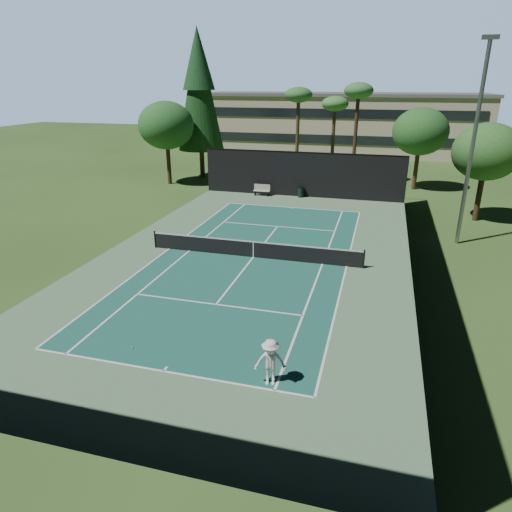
% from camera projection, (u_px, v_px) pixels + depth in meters
% --- Properties ---
extents(ground, '(160.00, 160.00, 0.00)m').
position_uv_depth(ground, '(253.00, 257.00, 27.14)').
color(ground, '#2E521E').
rests_on(ground, ground).
extents(apron_slab, '(18.00, 32.00, 0.01)m').
position_uv_depth(apron_slab, '(253.00, 257.00, 27.14)').
color(apron_slab, '#567B58').
rests_on(apron_slab, ground).
extents(court_surface, '(10.97, 23.77, 0.01)m').
position_uv_depth(court_surface, '(253.00, 257.00, 27.14)').
color(court_surface, '#1B584D').
rests_on(court_surface, ground).
extents(court_lines, '(11.07, 23.87, 0.01)m').
position_uv_depth(court_lines, '(253.00, 257.00, 27.13)').
color(court_lines, white).
rests_on(court_lines, ground).
extents(tennis_net, '(12.90, 0.10, 1.10)m').
position_uv_depth(tennis_net, '(253.00, 249.00, 26.94)').
color(tennis_net, black).
rests_on(tennis_net, ground).
extents(fence, '(18.04, 32.05, 4.03)m').
position_uv_depth(fence, '(254.00, 225.00, 26.48)').
color(fence, black).
rests_on(fence, ground).
extents(player, '(1.22, 0.83, 1.74)m').
position_uv_depth(player, '(271.00, 362.00, 15.48)').
color(player, white).
rests_on(player, ground).
extents(tennis_ball_a, '(0.08, 0.08, 0.08)m').
position_uv_depth(tennis_ball_a, '(132.00, 347.00, 17.87)').
color(tennis_ball_a, '#BDCC2E').
rests_on(tennis_ball_a, ground).
extents(tennis_ball_b, '(0.08, 0.08, 0.08)m').
position_uv_depth(tennis_ball_b, '(247.00, 246.00, 28.92)').
color(tennis_ball_b, '#BDD530').
rests_on(tennis_ball_b, ground).
extents(tennis_ball_c, '(0.08, 0.08, 0.08)m').
position_uv_depth(tennis_ball_c, '(266.00, 245.00, 29.02)').
color(tennis_ball_c, yellow).
rests_on(tennis_ball_c, ground).
extents(tennis_ball_d, '(0.07, 0.07, 0.07)m').
position_uv_depth(tennis_ball_d, '(194.00, 230.00, 32.12)').
color(tennis_ball_d, '#C6E935').
rests_on(tennis_ball_d, ground).
extents(park_bench, '(1.50, 0.45, 1.02)m').
position_uv_depth(park_bench, '(262.00, 190.00, 41.72)').
color(park_bench, '#BBB49B').
rests_on(park_bench, ground).
extents(trash_bin, '(0.56, 0.56, 0.95)m').
position_uv_depth(trash_bin, '(301.00, 192.00, 41.12)').
color(trash_bin, black).
rests_on(trash_bin, ground).
extents(pine_tree, '(4.80, 4.80, 15.00)m').
position_uv_depth(pine_tree, '(199.00, 84.00, 46.52)').
color(pine_tree, '#422D1C').
rests_on(pine_tree, ground).
extents(palm_a, '(2.80, 2.80, 9.32)m').
position_uv_depth(palm_a, '(299.00, 99.00, 46.31)').
color(palm_a, '#47331E').
rests_on(palm_a, ground).
extents(palm_b, '(2.80, 2.80, 8.42)m').
position_uv_depth(palm_b, '(335.00, 107.00, 47.53)').
color(palm_b, '#46311E').
rests_on(palm_b, ground).
extents(palm_c, '(2.80, 2.80, 9.77)m').
position_uv_depth(palm_c, '(358.00, 95.00, 43.76)').
color(palm_c, '#3F291B').
rests_on(palm_c, ground).
extents(decid_tree_a, '(5.12, 5.12, 7.62)m').
position_uv_depth(decid_tree_a, '(420.00, 132.00, 42.50)').
color(decid_tree_a, '#442E1D').
rests_on(decid_tree_a, ground).
extents(decid_tree_b, '(4.80, 4.80, 7.14)m').
position_uv_depth(decid_tree_b, '(487.00, 152.00, 32.62)').
color(decid_tree_b, '#40291B').
rests_on(decid_tree_b, ground).
extents(decid_tree_c, '(5.44, 5.44, 8.09)m').
position_uv_depth(decid_tree_c, '(166.00, 126.00, 44.77)').
color(decid_tree_c, '#412C1B').
rests_on(decid_tree_c, ground).
extents(campus_building, '(40.50, 12.50, 8.30)m').
position_uv_depth(campus_building, '(338.00, 122.00, 67.01)').
color(campus_building, '#BCAC92').
rests_on(campus_building, ground).
extents(light_pole, '(0.90, 0.25, 12.22)m').
position_uv_depth(light_pole, '(473.00, 141.00, 27.23)').
color(light_pole, gray).
rests_on(light_pole, ground).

